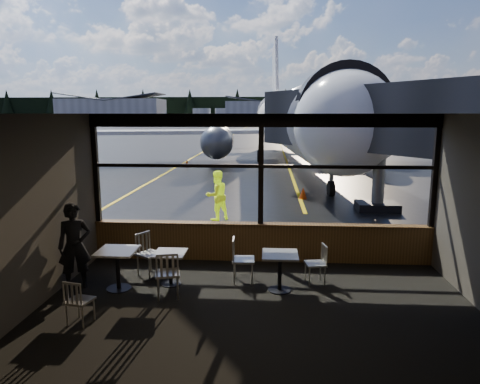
# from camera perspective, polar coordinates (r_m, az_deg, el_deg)

# --- Properties ---
(ground_plane) EXTENTS (520.00, 520.00, 0.00)m
(ground_plane) POSITION_cam_1_polar(r_m,az_deg,el_deg) (129.94, 3.86, 8.80)
(ground_plane) COLOR black
(ground_plane) RESTS_ON ground
(carpet_floor) EXTENTS (8.00, 6.00, 0.01)m
(carpet_floor) POSITION_cam_1_polar(r_m,az_deg,el_deg) (7.72, 2.21, -16.47)
(carpet_floor) COLOR black
(carpet_floor) RESTS_ON ground
(ceiling) EXTENTS (8.00, 6.00, 0.04)m
(ceiling) POSITION_cam_1_polar(r_m,az_deg,el_deg) (6.89, 2.41, 10.39)
(ceiling) COLOR #38332D
(ceiling) RESTS_ON ground
(wall_left) EXTENTS (0.04, 6.00, 3.50)m
(wall_left) POSITION_cam_1_polar(r_m,az_deg,el_deg) (8.25, -26.74, -2.99)
(wall_left) COLOR #474139
(wall_left) RESTS_ON ground
(wall_back) EXTENTS (8.00, 0.04, 3.50)m
(wall_back) POSITION_cam_1_polar(r_m,az_deg,el_deg) (4.27, 1.12, -13.79)
(wall_back) COLOR #474139
(wall_back) RESTS_ON ground
(window_sill) EXTENTS (8.00, 0.28, 0.90)m
(window_sill) POSITION_cam_1_polar(r_m,az_deg,el_deg) (10.35, 2.73, -6.76)
(window_sill) COLOR brown
(window_sill) RESTS_ON ground
(window_header) EXTENTS (8.00, 0.18, 0.30)m
(window_header) POSITION_cam_1_polar(r_m,az_deg,el_deg) (9.89, 2.87, 9.50)
(window_header) COLOR black
(window_header) RESTS_ON ground
(mullion_left) EXTENTS (0.12, 0.12, 2.60)m
(mullion_left) POSITION_cam_1_polar(r_m,az_deg,el_deg) (10.80, -18.67, 2.92)
(mullion_left) COLOR black
(mullion_left) RESTS_ON ground
(mullion_centre) EXTENTS (0.12, 0.12, 2.60)m
(mullion_centre) POSITION_cam_1_polar(r_m,az_deg,el_deg) (9.98, 2.81, 2.89)
(mullion_centre) COLOR black
(mullion_centre) RESTS_ON ground
(mullion_right) EXTENTS (0.12, 0.12, 2.60)m
(mullion_right) POSITION_cam_1_polar(r_m,az_deg,el_deg) (10.66, 24.57, 2.44)
(mullion_right) COLOR black
(mullion_right) RESTS_ON ground
(window_transom) EXTENTS (8.00, 0.10, 0.08)m
(window_transom) POSITION_cam_1_polar(r_m,az_deg,el_deg) (9.96, 2.82, 3.46)
(window_transom) COLOR black
(window_transom) RESTS_ON ground
(airliner) EXTENTS (34.10, 39.89, 11.51)m
(airliner) POSITION_cam_1_polar(r_m,az_deg,el_deg) (31.15, 7.38, 14.44)
(airliner) COLOR white
(airliner) RESTS_ON ground_plane
(jet_bridge) EXTENTS (8.92, 10.90, 4.76)m
(jet_bridge) POSITION_cam_1_polar(r_m,az_deg,el_deg) (15.80, 16.46, 5.88)
(jet_bridge) COLOR #2A2A2C
(jet_bridge) RESTS_ON ground_plane
(cafe_table_near) EXTENTS (0.71, 0.71, 0.78)m
(cafe_table_near) POSITION_cam_1_polar(r_m,az_deg,el_deg) (8.70, 5.32, -10.62)
(cafe_table_near) COLOR #AAA59D
(cafe_table_near) RESTS_ON carpet_floor
(cafe_table_mid) EXTENTS (0.64, 0.64, 0.70)m
(cafe_table_mid) POSITION_cam_1_polar(r_m,az_deg,el_deg) (9.09, -9.25, -10.03)
(cafe_table_mid) COLOR #9C978F
(cafe_table_mid) RESTS_ON carpet_floor
(cafe_table_left) EXTENTS (0.75, 0.75, 0.83)m
(cafe_table_left) POSITION_cam_1_polar(r_m,az_deg,el_deg) (9.06, -15.96, -9.94)
(cafe_table_left) COLOR #A49F96
(cafe_table_left) RESTS_ON carpet_floor
(chair_near_e) EXTENTS (0.53, 0.53, 0.84)m
(chair_near_e) POSITION_cam_1_polar(r_m,az_deg,el_deg) (9.14, 10.01, -9.45)
(chair_near_e) COLOR beige
(chair_near_e) RESTS_ON carpet_floor
(chair_near_w) EXTENTS (0.54, 0.54, 0.96)m
(chair_near_w) POSITION_cam_1_polar(r_m,az_deg,el_deg) (9.06, 0.45, -9.08)
(chair_near_w) COLOR beige
(chair_near_w) RESTS_ON carpet_floor
(chair_mid_s) EXTENTS (0.63, 0.63, 0.95)m
(chair_mid_s) POSITION_cam_1_polar(r_m,az_deg,el_deg) (8.47, -9.64, -10.69)
(chair_mid_s) COLOR #B5AFA3
(chair_mid_s) RESTS_ON carpet_floor
(chair_mid_w) EXTENTS (0.71, 0.71, 0.95)m
(chair_mid_w) POSITION_cam_1_polar(r_m,az_deg,el_deg) (9.63, -11.97, -8.15)
(chair_mid_w) COLOR #BAB4A8
(chair_mid_w) RESTS_ON carpet_floor
(chair_left_s) EXTENTS (0.53, 0.53, 0.81)m
(chair_left_s) POSITION_cam_1_polar(r_m,az_deg,el_deg) (7.88, -20.58, -13.45)
(chair_left_s) COLOR beige
(chair_left_s) RESTS_ON carpet_floor
(passenger) EXTENTS (0.76, 0.65, 1.76)m
(passenger) POSITION_cam_1_polar(r_m,az_deg,el_deg) (9.28, -21.18, -6.74)
(passenger) COLOR black
(passenger) RESTS_ON carpet_floor
(ground_crew) EXTENTS (1.02, 1.00, 1.66)m
(ground_crew) POSITION_cam_1_polar(r_m,az_deg,el_deg) (14.23, -3.12, -0.45)
(ground_crew) COLOR #BFF219
(ground_crew) RESTS_ON ground_plane
(cone_nose) EXTENTS (0.34, 0.34, 0.48)m
(cone_nose) POSITION_cam_1_polar(r_m,az_deg,el_deg) (18.05, 8.40, -0.15)
(cone_nose) COLOR #FF6808
(cone_nose) RESTS_ON ground_plane
(cone_wing) EXTENTS (0.31, 0.31, 0.44)m
(cone_wing) POSITION_cam_1_polar(r_m,az_deg,el_deg) (29.36, -7.09, 3.87)
(cone_wing) COLOR #E65F07
(cone_wing) RESTS_ON ground_plane
(hangar_left) EXTENTS (45.00, 18.00, 11.00)m
(hangar_left) POSITION_cam_1_polar(r_m,az_deg,el_deg) (202.45, -16.67, 10.50)
(hangar_left) COLOR silver
(hangar_left) RESTS_ON ground_plane
(hangar_mid) EXTENTS (38.00, 15.00, 10.00)m
(hangar_mid) POSITION_cam_1_polar(r_m,az_deg,el_deg) (194.90, 3.91, 10.78)
(hangar_mid) COLOR silver
(hangar_mid) RESTS_ON ground_plane
(hangar_right) EXTENTS (50.00, 20.00, 12.00)m
(hangar_right) POSITION_cam_1_polar(r_m,az_deg,el_deg) (197.20, 21.93, 10.36)
(hangar_right) COLOR silver
(hangar_right) RESTS_ON ground_plane
(fuel_tank_a) EXTENTS (8.00, 8.00, 6.00)m
(fuel_tank_a) POSITION_cam_1_polar(r_m,az_deg,el_deg) (194.25, -5.12, 10.17)
(fuel_tank_a) COLOR silver
(fuel_tank_a) RESTS_ON ground_plane
(fuel_tank_b) EXTENTS (8.00, 8.00, 6.00)m
(fuel_tank_b) POSITION_cam_1_polar(r_m,az_deg,el_deg) (192.95, -2.14, 10.21)
(fuel_tank_b) COLOR silver
(fuel_tank_b) RESTS_ON ground_plane
(fuel_tank_c) EXTENTS (8.00, 8.00, 6.00)m
(fuel_tank_c) POSITION_cam_1_polar(r_m,az_deg,el_deg) (192.16, 0.87, 10.21)
(fuel_tank_c) COLOR silver
(fuel_tank_c) RESTS_ON ground_plane
(treeline) EXTENTS (360.00, 3.00, 12.00)m
(treeline) POSITION_cam_1_polar(r_m,az_deg,el_deg) (219.90, 3.92, 10.99)
(treeline) COLOR black
(treeline) RESTS_ON ground_plane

